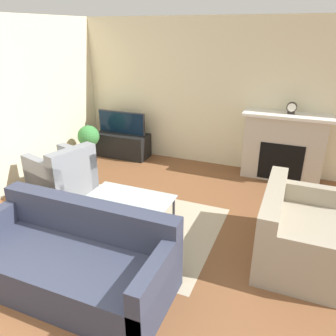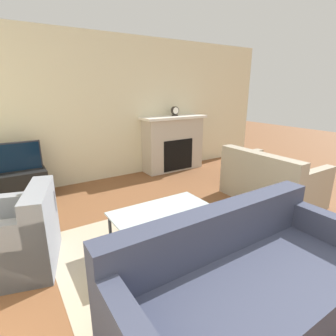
% 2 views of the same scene
% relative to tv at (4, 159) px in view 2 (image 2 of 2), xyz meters
% --- Properties ---
extents(wall_back, '(8.01, 0.06, 2.70)m').
position_rel_tv_xyz_m(wall_back, '(1.66, 0.35, 0.63)').
color(wall_back, beige).
rests_on(wall_back, ground_plane).
extents(area_rug, '(2.33, 1.86, 0.00)m').
position_rel_tv_xyz_m(area_rug, '(1.41, -2.30, -0.72)').
color(area_rug, '#B7A88E').
rests_on(area_rug, ground_plane).
extents(fireplace, '(1.44, 0.47, 1.17)m').
position_rel_tv_xyz_m(fireplace, '(3.15, 0.11, -0.11)').
color(fireplace, '#BCB2A3').
rests_on(fireplace, ground_plane).
extents(tv_stand, '(1.09, 0.47, 0.49)m').
position_rel_tv_xyz_m(tv_stand, '(0.00, 0.00, -0.48)').
color(tv_stand, black).
rests_on(tv_stand, ground_plane).
extents(tv, '(1.03, 0.06, 0.47)m').
position_rel_tv_xyz_m(tv, '(0.00, 0.00, 0.00)').
color(tv, '#232328').
rests_on(tv, tv_stand).
extents(couch_sectional, '(2.10, 0.95, 0.82)m').
position_rel_tv_xyz_m(couch_sectional, '(1.40, -3.49, -0.43)').
color(couch_sectional, '#33384C').
rests_on(couch_sectional, ground_plane).
extents(couch_loveseat, '(0.91, 1.40, 0.82)m').
position_rel_tv_xyz_m(couch_loveseat, '(3.51, -2.13, -0.43)').
color(couch_loveseat, '#9E937F').
rests_on(couch_loveseat, ground_plane).
extents(armchair_by_window, '(1.06, 1.00, 0.82)m').
position_rel_tv_xyz_m(armchair_by_window, '(-0.06, -1.84, -0.42)').
color(armchair_by_window, gray).
rests_on(armchair_by_window, ground_plane).
extents(coffee_table, '(1.13, 0.66, 0.43)m').
position_rel_tv_xyz_m(coffee_table, '(1.41, -2.31, -0.33)').
color(coffee_table, '#333338').
rests_on(coffee_table, ground_plane).
extents(mantel_clock, '(0.17, 0.07, 0.20)m').
position_rel_tv_xyz_m(mantel_clock, '(3.19, 0.11, 0.56)').
color(mantel_clock, '#28231E').
rests_on(mantel_clock, fireplace).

